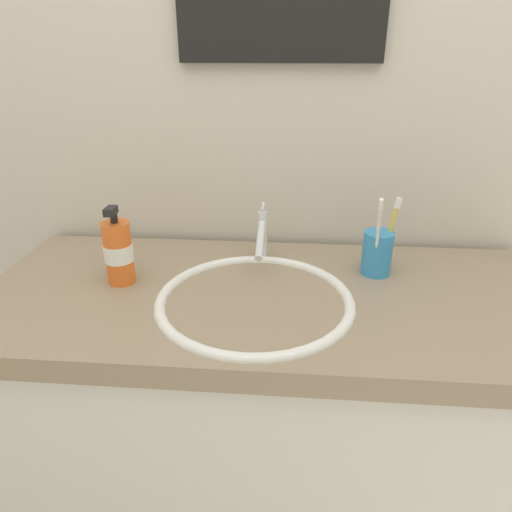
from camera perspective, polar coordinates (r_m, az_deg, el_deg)
tiled_wall_back at (r=1.20m, az=2.91°, el=16.78°), size 2.47×0.04×2.40m
vanity_counter at (r=1.27m, az=1.58°, el=-21.81°), size 1.27×0.54×0.88m
sink_basin at (r=0.99m, az=-0.14°, el=-7.65°), size 0.42×0.42×0.12m
faucet at (r=1.11m, az=0.71°, el=2.55°), size 0.02×0.16×0.13m
toothbrush_cup at (r=1.09m, az=14.83°, el=0.35°), size 0.07×0.07×0.10m
toothbrush_yellow at (r=1.08m, az=16.40°, el=3.11°), size 0.03×0.01×0.18m
toothbrush_white at (r=1.04m, az=14.93°, el=2.71°), size 0.02×0.04×0.19m
soap_dispenser at (r=1.05m, az=-16.74°, el=0.51°), size 0.06×0.06×0.18m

